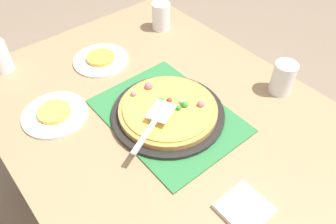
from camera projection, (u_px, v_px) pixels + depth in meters
The scene contains 13 objects.
ground_plane at pixel (168, 219), 1.65m from camera, with size 8.00×8.00×0.00m, color #84705B.
dining_table at pixel (168, 137), 1.20m from camera, with size 1.40×1.00×0.75m.
placemat at pixel (168, 116), 1.12m from camera, with size 0.48×0.36×0.01m, color #2D753D.
pizza_pan at pixel (168, 113), 1.11m from camera, with size 0.38×0.38×0.01m, color black.
pizza at pixel (168, 109), 1.09m from camera, with size 0.33×0.33×0.05m.
plate_near_left at pixel (101, 60), 1.33m from camera, with size 0.22×0.22×0.01m, color white.
plate_far_right at pixel (55, 115), 1.12m from camera, with size 0.22×0.22×0.01m, color white.
served_slice_left at pixel (100, 58), 1.32m from camera, with size 0.11×0.11×0.02m, color gold.
served_slice_right at pixel (54, 112), 1.11m from camera, with size 0.11×0.11×0.02m, color #EAB747.
cup_near at pixel (161, 16), 1.46m from camera, with size 0.08×0.08×0.12m, color white.
cup_corner at pixel (283, 78), 1.16m from camera, with size 0.08×0.08×0.12m, color white.
pizza_server at pixel (155, 121), 1.01m from camera, with size 0.14×0.23×0.01m.
napkin_stack at pixel (245, 209), 0.87m from camera, with size 0.12×0.12×0.02m, color white.
Camera 1 is at (-0.59, 0.49, 1.56)m, focal length 35.31 mm.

